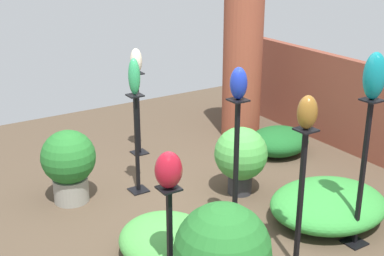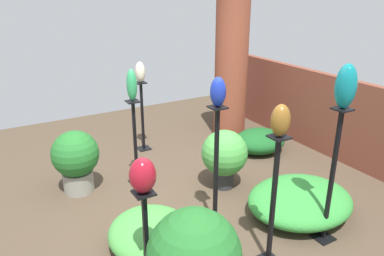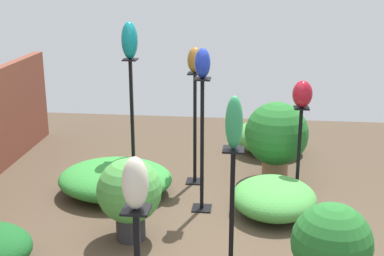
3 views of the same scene
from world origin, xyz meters
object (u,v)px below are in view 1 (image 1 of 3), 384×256
pedestal_cobalt (236,175)px  pedestal_teal (362,180)px  art_vase_ivory (136,61)px  brick_pillar (243,58)px  art_vase_jade (134,77)px  art_vase_teal (374,76)px  potted_plant_near_pillar (241,156)px  art_vase_cobalt (239,83)px  pedestal_bronze (300,206)px  potted_plant_back_center (69,162)px  potted_plant_front_left (222,254)px  pedestal_ruby (170,250)px  art_vase_ruby (169,170)px  pedestal_ivory (138,118)px  pedestal_jade (137,148)px  art_vase_bronze (307,112)px

pedestal_cobalt → pedestal_teal: size_ratio=0.97×
pedestal_cobalt → art_vase_ivory: size_ratio=4.42×
brick_pillar → art_vase_jade: brick_pillar is taller
art_vase_teal → potted_plant_near_pillar: 1.89m
pedestal_cobalt → art_vase_ivory: (-2.35, 0.16, 0.63)m
art_vase_jade → potted_plant_near_pillar: art_vase_jade is taller
pedestal_teal → art_vase_jade: (-2.10, -1.24, 0.69)m
art_vase_cobalt → art_vase_teal: art_vase_teal is taller
pedestal_bronze → potted_plant_near_pillar: pedestal_bronze is taller
art_vase_jade → potted_plant_back_center: size_ratio=0.49×
art_vase_jade → potted_plant_front_left: size_ratio=0.42×
pedestal_ruby → potted_plant_near_pillar: size_ratio=1.28×
art_vase_cobalt → potted_plant_back_center: bearing=-144.7°
art_vase_ruby → pedestal_ivory: bearing=157.5°
brick_pillar → art_vase_cobalt: 2.83m
pedestal_bronze → art_vase_cobalt: art_vase_cobalt is taller
pedestal_jade → art_vase_jade: bearing=0.0°
pedestal_ivory → pedestal_cobalt: pedestal_cobalt is taller
pedestal_bronze → art_vase_cobalt: bearing=-168.2°
art_vase_teal → pedestal_bronze: bearing=-91.9°
potted_plant_front_left → potted_plant_back_center: 2.46m
art_vase_ivory → potted_plant_back_center: art_vase_ivory is taller
pedestal_bronze → art_vase_teal: size_ratio=3.14×
pedestal_ruby → potted_plant_back_center: bearing=-177.9°
pedestal_teal → art_vase_teal: art_vase_teal is taller
art_vase_bronze → art_vase_ruby: bearing=-100.4°
art_vase_bronze → art_vase_jade: bearing=-166.3°
pedestal_teal → art_vase_ivory: size_ratio=4.57×
pedestal_bronze → art_vase_cobalt: 1.20m
art_vase_teal → potted_plant_front_left: (0.15, -1.67, -1.10)m
pedestal_teal → art_vase_ivory: (-3.10, -0.72, 0.61)m
art_vase_teal → potted_plant_back_center: 3.25m
pedestal_jade → pedestal_teal: bearing=30.6°
pedestal_jade → pedestal_bronze: 2.14m
potted_plant_near_pillar → brick_pillar: bearing=142.5°
pedestal_cobalt → pedestal_bronze: (0.72, 0.15, -0.04)m
art_vase_jade → potted_plant_near_pillar: 1.47m
art_vase_ivory → art_vase_cobalt: bearing=-4.0°
pedestal_ruby → art_vase_jade: art_vase_jade is taller
pedestal_jade → pedestal_cobalt: (1.36, 0.36, 0.12)m
pedestal_ivory → art_vase_bronze: art_vase_bronze is taller
pedestal_cobalt → art_vase_ivory: bearing=176.0°
pedestal_jade → pedestal_ruby: 1.98m
art_vase_jade → art_vase_ivory: (-0.99, 0.52, -0.08)m
pedestal_teal → art_vase_teal: size_ratio=3.47×
pedestal_jade → art_vase_teal: bearing=30.6°
brick_pillar → pedestal_ruby: bearing=-45.7°
pedestal_bronze → art_vase_teal: 1.28m
pedestal_cobalt → art_vase_teal: art_vase_teal is taller
art_vase_ivory → art_vase_teal: size_ratio=0.76×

